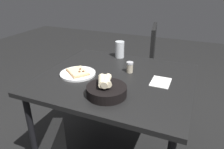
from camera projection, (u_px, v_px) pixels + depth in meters
The scene contains 7 objects.
dining_table at pixel (116, 85), 1.46m from camera, with size 0.91×1.01×0.74m.
pizza_plate at pixel (78, 73), 1.46m from camera, with size 0.25×0.25×0.04m.
bread_basket at pixel (106, 90), 1.19m from camera, with size 0.23×0.23×0.11m.
beer_glass at pixel (120, 50), 1.76m from camera, with size 0.08×0.08×0.14m.
pepper_shaker at pixel (130, 68), 1.48m from camera, with size 0.05×0.05×0.08m.
napkin at pixel (161, 82), 1.35m from camera, with size 0.16×0.12×0.00m.
chair_near at pixel (141, 61), 2.30m from camera, with size 0.51×0.51×0.91m.
Camera 1 is at (1.20, 0.48, 1.35)m, focal length 33.40 mm.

